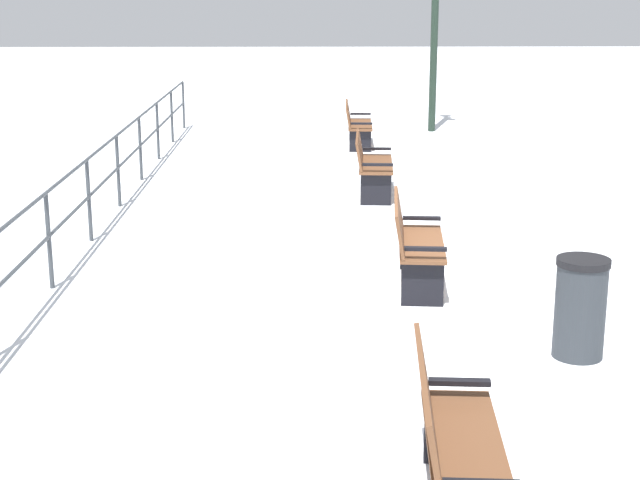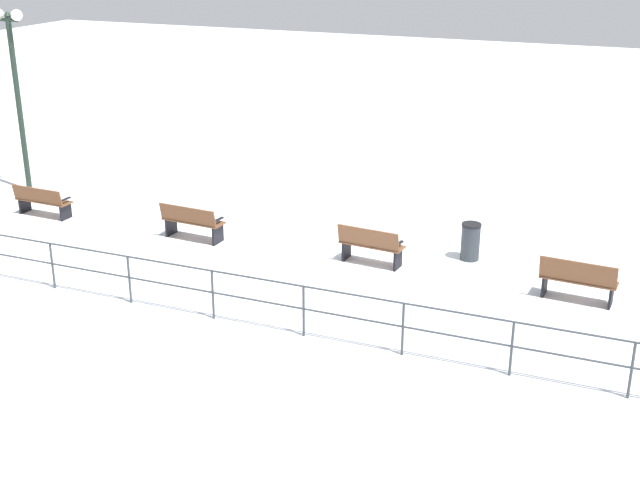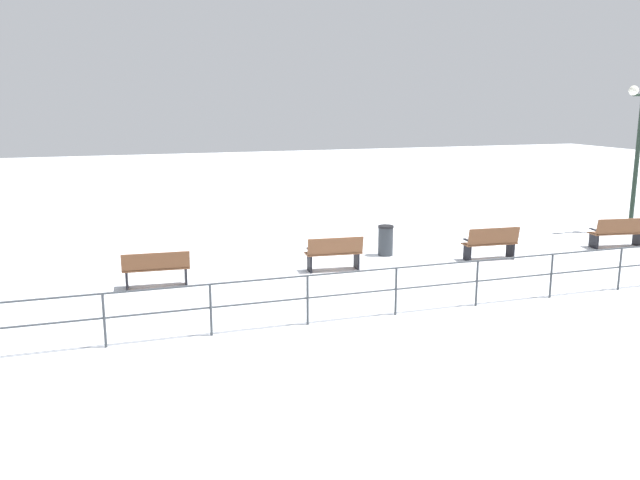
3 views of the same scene
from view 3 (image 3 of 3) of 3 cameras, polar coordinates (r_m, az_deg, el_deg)
ground_plane at (r=17.44m, az=1.30°, el=-2.74°), size 80.00×80.00×0.00m
bench_nearest at (r=22.08m, az=24.43°, el=0.62°), size 0.80×1.76×0.94m
bench_second at (r=19.15m, az=14.58°, el=-0.24°), size 0.62×1.58×0.96m
bench_third at (r=17.37m, az=1.22°, el=-1.13°), size 0.66×1.53×0.94m
bench_fourth at (r=16.30m, az=-14.01°, el=-2.41°), size 0.66×1.62×0.92m
lamppost_near at (r=24.49m, az=25.94°, el=8.26°), size 0.32×1.15×4.90m
waterfront_railing at (r=13.89m, az=6.61°, el=-3.69°), size 0.05×23.40×1.05m
trash_bin at (r=19.22m, az=5.70°, el=-0.03°), size 0.46×0.46×0.88m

